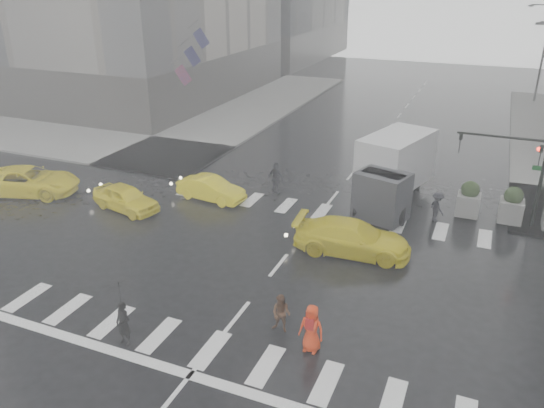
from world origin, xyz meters
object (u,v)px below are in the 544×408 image
at_px(pedestrian_brown, 281,314).
at_px(taxi_mid, 211,189).
at_px(box_truck, 392,169).
at_px(pedestrian_orange, 311,328).
at_px(traffic_signal_pole, 521,163).
at_px(taxi_front, 126,198).

relative_size(pedestrian_brown, taxi_mid, 0.37).
height_order(taxi_mid, box_truck, box_truck).
xyz_separation_m(pedestrian_orange, box_truck, (-0.05, 13.30, 1.03)).
bearing_deg(traffic_signal_pole, box_truck, 174.51).
height_order(pedestrian_orange, box_truck, box_truck).
xyz_separation_m(pedestrian_brown, taxi_front, (-11.31, 6.41, -0.04)).
relative_size(taxi_front, taxi_mid, 1.02).
xyz_separation_m(traffic_signal_pole, pedestrian_brown, (-7.23, -12.15, -2.51)).
xyz_separation_m(traffic_signal_pole, taxi_front, (-18.54, -5.74, -2.55)).
distance_m(pedestrian_orange, taxi_front, 14.39).
relative_size(traffic_signal_pole, taxi_front, 1.15).
distance_m(traffic_signal_pole, taxi_mid, 15.57).
xyz_separation_m(pedestrian_orange, taxi_front, (-12.59, 6.97, -0.19)).
distance_m(pedestrian_brown, pedestrian_orange, 1.41).
relative_size(pedestrian_orange, box_truck, 0.25).
relative_size(pedestrian_brown, box_truck, 0.21).
xyz_separation_m(pedestrian_orange, taxi_mid, (-9.14, 9.89, -0.22)).
bearing_deg(taxi_front, pedestrian_brown, -106.46).
bearing_deg(taxi_front, box_truck, -50.15).
relative_size(traffic_signal_pole, pedestrian_brown, 3.16).
bearing_deg(taxi_front, traffic_signal_pole, -59.70).
bearing_deg(pedestrian_orange, taxi_front, 153.25).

